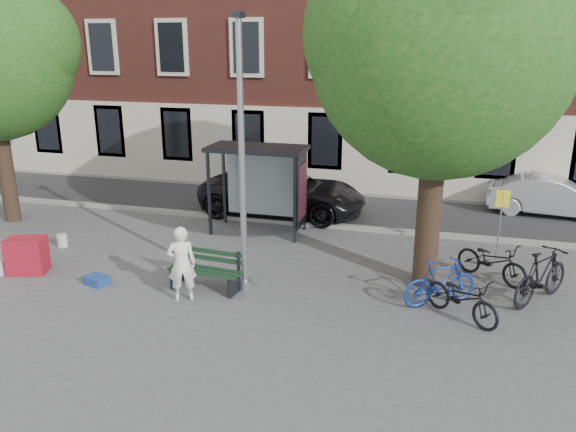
{
  "coord_description": "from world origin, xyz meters",
  "views": [
    {
      "loc": [
        4.15,
        -11.28,
        5.55
      ],
      "look_at": [
        0.63,
        1.49,
        1.4
      ],
      "focal_mm": 35.0,
      "sensor_mm": 36.0,
      "label": 1
    }
  ],
  "objects_px": {
    "bus_shelter": "(271,170)",
    "bike_a": "(492,261)",
    "lamppost": "(242,173)",
    "painter": "(182,264)",
    "bike_b": "(440,282)",
    "red_stand": "(27,255)",
    "car_dark": "(283,192)",
    "bench": "(206,272)",
    "bike_d": "(541,276)",
    "notice_sign": "(501,211)",
    "car_silver": "(551,196)",
    "bike_c": "(462,298)"
  },
  "relations": [
    {
      "from": "painter",
      "to": "lamppost",
      "type": "bearing_deg",
      "value": -168.47
    },
    {
      "from": "notice_sign",
      "to": "bike_c",
      "type": "bearing_deg",
      "value": -113.97
    },
    {
      "from": "lamppost",
      "to": "bike_b",
      "type": "distance_m",
      "value": 4.93
    },
    {
      "from": "bench",
      "to": "bike_a",
      "type": "xyz_separation_m",
      "value": [
        6.44,
        2.28,
        0.08
      ]
    },
    {
      "from": "notice_sign",
      "to": "bike_a",
      "type": "bearing_deg",
      "value": -108.51
    },
    {
      "from": "bike_a",
      "to": "red_stand",
      "type": "bearing_deg",
      "value": 138.6
    },
    {
      "from": "bus_shelter",
      "to": "bike_a",
      "type": "xyz_separation_m",
      "value": [
        6.16,
        -2.0,
        -1.43
      ]
    },
    {
      "from": "bus_shelter",
      "to": "bike_b",
      "type": "relative_size",
      "value": 1.61
    },
    {
      "from": "lamppost",
      "to": "bus_shelter",
      "type": "relative_size",
      "value": 2.14
    },
    {
      "from": "lamppost",
      "to": "car_dark",
      "type": "xyz_separation_m",
      "value": [
        -0.78,
        6.0,
        -2.03
      ]
    },
    {
      "from": "bench",
      "to": "bus_shelter",
      "type": "bearing_deg",
      "value": 91.5
    },
    {
      "from": "car_dark",
      "to": "bike_d",
      "type": "bearing_deg",
      "value": -123.79
    },
    {
      "from": "lamppost",
      "to": "painter",
      "type": "height_order",
      "value": "lamppost"
    },
    {
      "from": "bus_shelter",
      "to": "car_dark",
      "type": "bearing_deg",
      "value": 95.22
    },
    {
      "from": "red_stand",
      "to": "notice_sign",
      "type": "relative_size",
      "value": 0.46
    },
    {
      "from": "lamppost",
      "to": "bike_a",
      "type": "distance_m",
      "value": 6.36
    },
    {
      "from": "bike_b",
      "to": "car_silver",
      "type": "distance_m",
      "value": 8.57
    },
    {
      "from": "bike_b",
      "to": "bus_shelter",
      "type": "bearing_deg",
      "value": 20.34
    },
    {
      "from": "red_stand",
      "to": "painter",
      "type": "bearing_deg",
      "value": -5.05
    },
    {
      "from": "painter",
      "to": "car_silver",
      "type": "height_order",
      "value": "painter"
    },
    {
      "from": "bus_shelter",
      "to": "bike_d",
      "type": "bearing_deg",
      "value": -22.7
    },
    {
      "from": "bike_a",
      "to": "red_stand",
      "type": "height_order",
      "value": "bike_a"
    },
    {
      "from": "bus_shelter",
      "to": "bike_d",
      "type": "height_order",
      "value": "bus_shelter"
    },
    {
      "from": "lamppost",
      "to": "notice_sign",
      "type": "bearing_deg",
      "value": 29.66
    },
    {
      "from": "bench",
      "to": "bike_c",
      "type": "height_order",
      "value": "bike_c"
    },
    {
      "from": "painter",
      "to": "bench",
      "type": "distance_m",
      "value": 0.87
    },
    {
      "from": "bike_d",
      "to": "bike_c",
      "type": "bearing_deg",
      "value": 74.82
    },
    {
      "from": "bike_d",
      "to": "bike_b",
      "type": "bearing_deg",
      "value": 56.63
    },
    {
      "from": "lamppost",
      "to": "bike_b",
      "type": "bearing_deg",
      "value": 5.15
    },
    {
      "from": "bike_d",
      "to": "bench",
      "type": "bearing_deg",
      "value": 47.49
    },
    {
      "from": "lamppost",
      "to": "notice_sign",
      "type": "distance_m",
      "value": 6.76
    },
    {
      "from": "painter",
      "to": "bike_b",
      "type": "bearing_deg",
      "value": 167.3
    },
    {
      "from": "bike_b",
      "to": "notice_sign",
      "type": "height_order",
      "value": "notice_sign"
    },
    {
      "from": "painter",
      "to": "notice_sign",
      "type": "relative_size",
      "value": 0.88
    },
    {
      "from": "bike_b",
      "to": "bike_d",
      "type": "bearing_deg",
      "value": -103.82
    },
    {
      "from": "lamppost",
      "to": "car_silver",
      "type": "relative_size",
      "value": 1.54
    },
    {
      "from": "bench",
      "to": "bike_d",
      "type": "distance_m",
      "value": 7.51
    },
    {
      "from": "bus_shelter",
      "to": "bike_b",
      "type": "distance_m",
      "value": 6.36
    },
    {
      "from": "bus_shelter",
      "to": "car_silver",
      "type": "height_order",
      "value": "bus_shelter"
    },
    {
      "from": "bus_shelter",
      "to": "car_silver",
      "type": "xyz_separation_m",
      "value": [
        8.38,
        4.15,
        -1.26
      ]
    },
    {
      "from": "painter",
      "to": "bike_b",
      "type": "relative_size",
      "value": 0.98
    },
    {
      "from": "bike_a",
      "to": "bike_c",
      "type": "distance_m",
      "value": 2.38
    },
    {
      "from": "red_stand",
      "to": "bike_c",
      "type": "bearing_deg",
      "value": 1.78
    },
    {
      "from": "red_stand",
      "to": "notice_sign",
      "type": "bearing_deg",
      "value": 18.34
    },
    {
      "from": "bus_shelter",
      "to": "bench",
      "type": "height_order",
      "value": "bus_shelter"
    },
    {
      "from": "car_dark",
      "to": "bus_shelter",
      "type": "bearing_deg",
      "value": -174.81
    },
    {
      "from": "bus_shelter",
      "to": "car_silver",
      "type": "relative_size",
      "value": 0.72
    },
    {
      "from": "lamppost",
      "to": "bus_shelter",
      "type": "bearing_deg",
      "value": 98.43
    },
    {
      "from": "bus_shelter",
      "to": "bike_a",
      "type": "bearing_deg",
      "value": -17.97
    },
    {
      "from": "bench",
      "to": "bike_a",
      "type": "bearing_deg",
      "value": 24.76
    }
  ]
}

